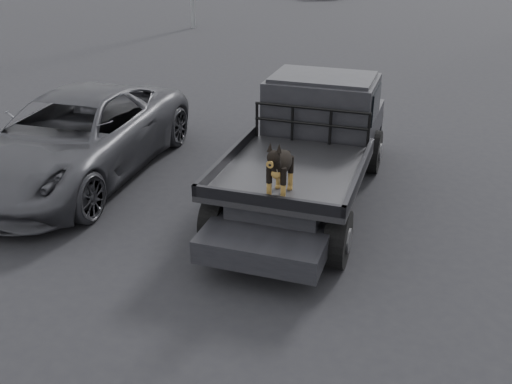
% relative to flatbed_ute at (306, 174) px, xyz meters
% --- Properties ---
extents(ground, '(120.00, 120.00, 0.00)m').
position_rel_flatbed_ute_xyz_m(ground, '(0.12, -2.10, -0.46)').
color(ground, black).
rests_on(ground, ground).
extents(flatbed_ute, '(2.00, 5.40, 0.92)m').
position_rel_flatbed_ute_xyz_m(flatbed_ute, '(0.00, 0.00, 0.00)').
color(flatbed_ute, black).
rests_on(flatbed_ute, ground).
extents(ute_cab, '(1.72, 1.30, 0.88)m').
position_rel_flatbed_ute_xyz_m(ute_cab, '(0.00, 0.95, 0.90)').
color(ute_cab, black).
rests_on(ute_cab, flatbed_ute).
extents(headache_rack, '(1.80, 0.08, 0.55)m').
position_rel_flatbed_ute_xyz_m(headache_rack, '(0.00, 0.20, 0.74)').
color(headache_rack, black).
rests_on(headache_rack, flatbed_ute).
extents(dog, '(0.32, 0.60, 0.74)m').
position_rel_flatbed_ute_xyz_m(dog, '(0.06, -1.75, 0.83)').
color(dog, black).
rests_on(dog, flatbed_ute).
extents(parked_suv, '(2.59, 5.23, 1.43)m').
position_rel_flatbed_ute_xyz_m(parked_suv, '(-4.00, -0.27, 0.25)').
color(parked_suv, '#333439').
rests_on(parked_suv, ground).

